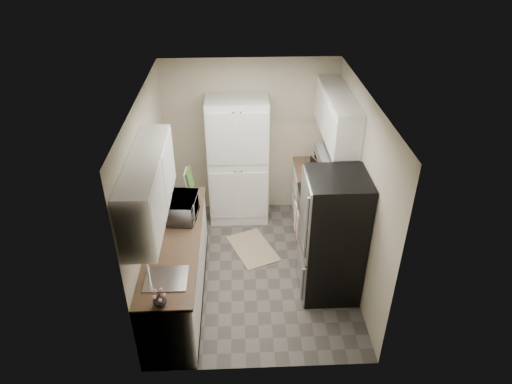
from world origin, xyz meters
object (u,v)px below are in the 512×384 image
pantry_cabinet (238,162)px  electric_range (322,223)px  refrigerator (333,237)px  wine_bottle (168,191)px  microwave (183,208)px  toaster_oven (323,163)px

pantry_cabinet → electric_range: (1.17, -0.93, -0.52)m
refrigerator → wine_bottle: 2.24m
refrigerator → microwave: (-1.85, 0.41, 0.21)m
electric_range → wine_bottle: (-2.11, -0.00, 0.59)m
pantry_cabinet → microwave: 1.50m
pantry_cabinet → refrigerator: bearing=-56.5°
wine_bottle → pantry_cabinet: bearing=44.6°
microwave → pantry_cabinet: bearing=-22.9°
refrigerator → wine_bottle: (-2.08, 0.80, 0.22)m
refrigerator → toaster_oven: refrigerator is taller
electric_range → toaster_oven: bearing=82.5°
electric_range → refrigerator: 0.88m
microwave → wine_bottle: 0.45m
electric_range → microwave: size_ratio=2.21×
microwave → toaster_oven: 2.32m
pantry_cabinet → toaster_oven: pantry_cabinet is taller
pantry_cabinet → toaster_oven: 1.29m
pantry_cabinet → toaster_oven: bearing=-5.8°
pantry_cabinet → electric_range: 1.58m
electric_range → microwave: bearing=-168.2°
refrigerator → toaster_oven: 1.61m
wine_bottle → electric_range: bearing=0.0°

